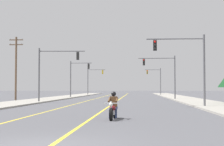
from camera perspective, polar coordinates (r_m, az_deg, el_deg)
ground_plane at (r=10.28m, az=-11.22°, el=-11.59°), size 400.00×400.00×0.00m
lane_stripe_center at (r=54.88m, az=1.39°, el=-4.17°), size 0.16×100.00×0.01m
lane_stripe_left at (r=55.17m, az=-2.55°, el=-4.16°), size 0.16×100.00×0.01m
sidewalk_kerb_right at (r=50.33m, az=12.09°, el=-4.19°), size 4.40×110.00×0.14m
sidewalk_kerb_left at (r=51.35m, az=-10.11°, el=-4.17°), size 4.40×110.00×0.14m
motorcycle_with_rider at (r=18.47m, az=0.18°, el=-5.73°), size 0.70×2.19×1.46m
traffic_signal_near_right at (r=30.57m, az=12.13°, el=2.22°), size 4.97×0.37×6.20m
traffic_signal_near_left at (r=40.53m, az=-9.65°, el=1.09°), size 5.29×0.58×6.20m
traffic_signal_mid_right at (r=49.89m, az=8.47°, el=0.41°), size 5.18×0.37×6.20m
traffic_signal_mid_left at (r=59.26m, az=-5.78°, el=-0.14°), size 3.72×0.42×6.20m
traffic_signal_far_right at (r=81.07m, az=7.18°, el=-0.76°), size 3.66×0.38×6.20m
traffic_signal_far_left at (r=80.60m, az=-3.14°, el=-0.74°), size 4.12×0.37×6.20m
utility_pole_left_near at (r=49.03m, az=-15.34°, el=1.09°), size 1.88×0.26×8.55m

